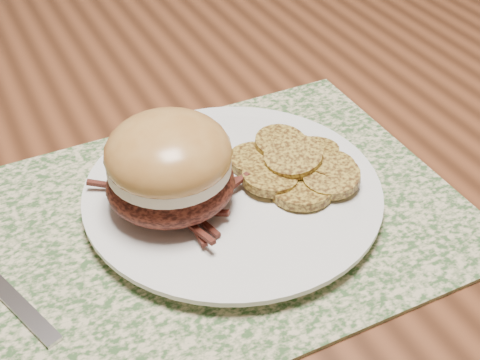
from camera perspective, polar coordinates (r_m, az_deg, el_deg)
name	(u,v)px	position (r m, az deg, el deg)	size (l,w,h in m)	color
dining_table	(232,141)	(0.85, -0.70, 3.37)	(1.50, 0.90, 0.75)	brown
placemat	(213,220)	(0.61, -2.34, -3.42)	(0.45, 0.33, 0.00)	#37582D
dinner_plate	(233,194)	(0.62, -0.62, -1.24)	(0.26, 0.26, 0.02)	white
pork_sandwich	(169,166)	(0.58, -6.05, 1.17)	(0.13, 0.13, 0.09)	black
roasted_potatoes	(296,166)	(0.63, 4.80, 1.23)	(0.12, 0.14, 0.03)	#A88931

